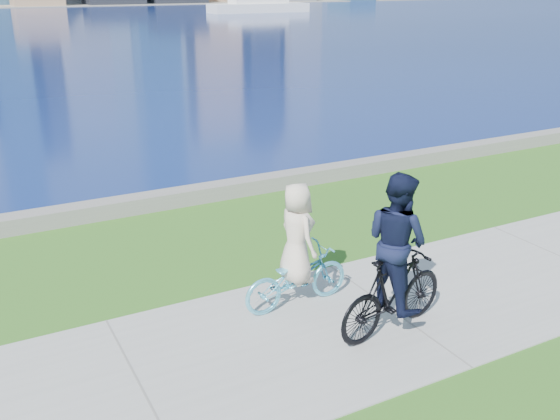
{
  "coord_description": "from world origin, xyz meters",
  "views": [
    {
      "loc": [
        -1.54,
        -6.74,
        4.86
      ],
      "look_at": [
        3.2,
        2.17,
        1.1
      ],
      "focal_mm": 40.0,
      "sensor_mm": 36.0,
      "label": 1
    }
  ],
  "objects": [
    {
      "name": "ground",
      "position": [
        0.0,
        0.0,
        0.0
      ],
      "size": [
        320.0,
        320.0,
        0.0
      ],
      "primitive_type": "plane",
      "color": "#2B5F19",
      "rests_on": "ground"
    },
    {
      "name": "concrete_path",
      "position": [
        0.0,
        0.0,
        0.01
      ],
      "size": [
        80.0,
        3.5,
        0.02
      ],
      "primitive_type": "cube",
      "color": "#999995",
      "rests_on": "ground"
    },
    {
      "name": "cyclist_man",
      "position": [
        3.62,
        -0.49,
        1.03
      ],
      "size": [
        0.91,
        2.08,
        2.41
      ],
      "rotation": [
        0.0,
        0.0,
        1.74
      ],
      "color": "black",
      "rests_on": "ground"
    },
    {
      "name": "cyclist_woman",
      "position": [
        2.78,
        0.83,
        0.77
      ],
      "size": [
        0.71,
        1.84,
        2.01
      ],
      "rotation": [
        0.0,
        0.0,
        1.61
      ],
      "color": "#62CEEE",
      "rests_on": "ground"
    },
    {
      "name": "ferry_far",
      "position": [
        41.89,
        81.82,
        0.86
      ],
      "size": [
        15.24,
        4.35,
        2.07
      ],
      "color": "white",
      "rests_on": "ground"
    },
    {
      "name": "seawall",
      "position": [
        0.0,
        6.2,
        0.17
      ],
      "size": [
        90.0,
        0.5,
        0.35
      ],
      "primitive_type": "cube",
      "color": "slate",
      "rests_on": "ground"
    }
  ]
}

